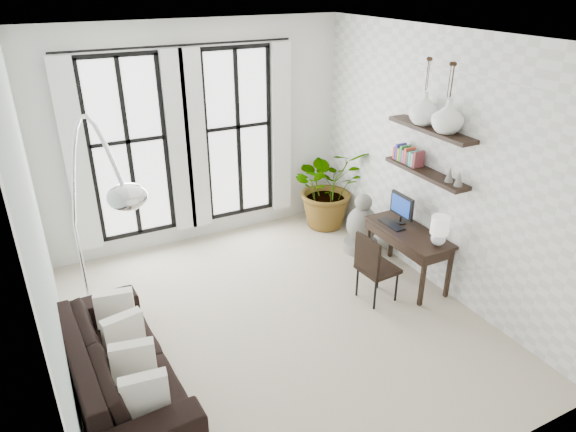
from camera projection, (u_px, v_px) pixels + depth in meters
floor at (275, 322)px, 6.07m from camera, size 5.00×5.00×0.00m
ceiling at (271, 37)px, 4.69m from camera, size 5.00×5.00×0.00m
wall_left at (40, 244)px, 4.46m from camera, size 0.00×5.00×5.00m
wall_right at (438, 165)px, 6.31m from camera, size 0.00×5.00×5.00m
wall_back at (198, 136)px, 7.39m from camera, size 4.50×0.00×4.50m
windows at (187, 142)px, 7.27m from camera, size 3.26×0.13×2.65m
wall_shelves at (425, 154)px, 6.26m from camera, size 0.25×1.30×0.60m
sofa at (120, 363)px, 4.94m from camera, size 1.03×2.33×0.67m
throw_pillows at (128, 346)px, 4.91m from camera, size 0.40×1.52×0.40m
plant at (329, 186)px, 8.13m from camera, size 1.38×1.25×1.34m
desk at (411, 235)px, 6.57m from camera, size 0.52×1.24×1.13m
desk_chair at (373, 264)px, 6.25m from camera, size 0.46×0.46×0.91m
arc_lamp at (90, 172)px, 4.91m from camera, size 0.77×1.89×2.60m
buddha at (362, 227)px, 7.47m from camera, size 0.50×0.50×0.90m
vase_a at (448, 116)px, 5.80m from camera, size 0.37×0.37×0.38m
vase_b at (424, 109)px, 6.12m from camera, size 0.37×0.37×0.38m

